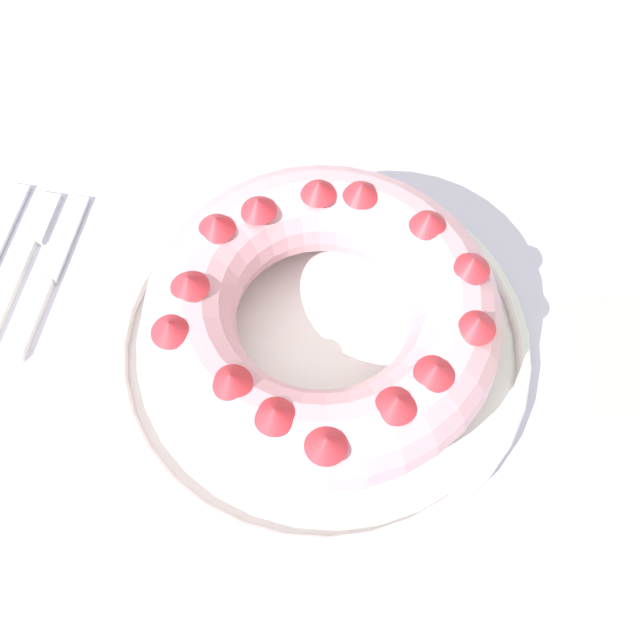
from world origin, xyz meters
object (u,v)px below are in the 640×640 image
(bundt_cake, at_px, (320,319))
(fork, at_px, (19,267))
(cake_knife, at_px, (44,284))
(serving_dish, at_px, (320,347))

(bundt_cake, xyz_separation_m, fork, (-0.28, 0.04, -0.06))
(bundt_cake, relative_size, cake_knife, 1.62)
(fork, height_order, cake_knife, cake_knife)
(bundt_cake, distance_m, fork, 0.29)
(serving_dish, bearing_deg, bundt_cake, -32.04)
(serving_dish, xyz_separation_m, bundt_cake, (0.00, -0.00, 0.05))
(fork, xyz_separation_m, cake_knife, (0.03, -0.01, -0.00))
(serving_dish, relative_size, bundt_cake, 1.23)
(serving_dish, xyz_separation_m, fork, (-0.28, 0.04, -0.01))
(serving_dish, bearing_deg, cake_knife, 174.46)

